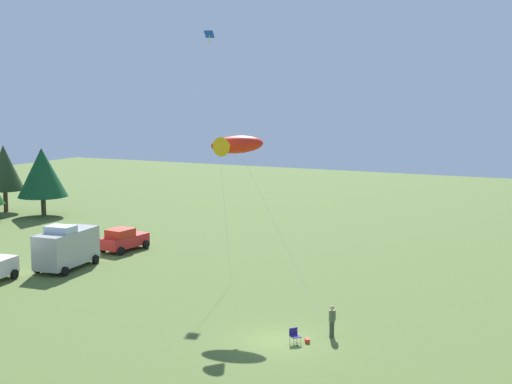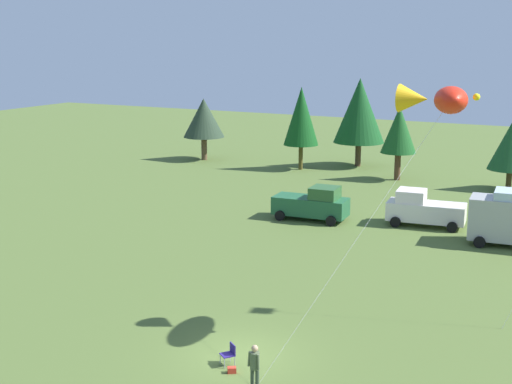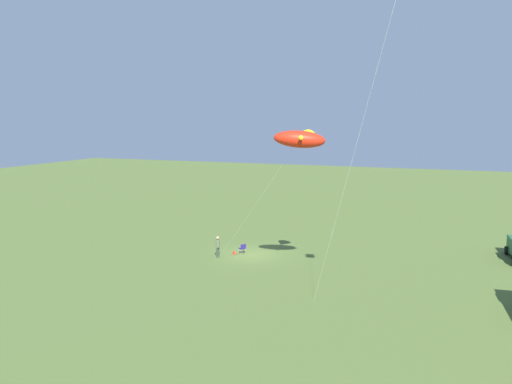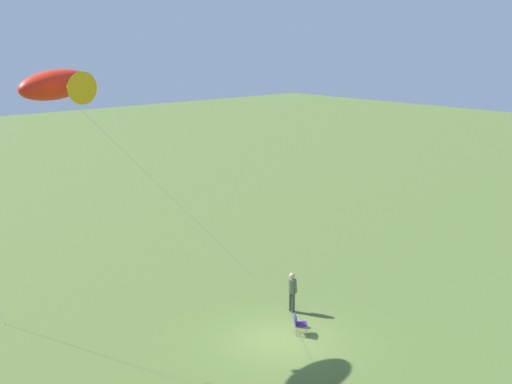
{
  "view_description": "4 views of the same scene",
  "coord_description": "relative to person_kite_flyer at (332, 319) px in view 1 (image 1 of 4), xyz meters",
  "views": [
    {
      "loc": [
        -32.99,
        -14.49,
        13.0
      ],
      "look_at": [
        2.2,
        2.43,
        7.51
      ],
      "focal_mm": 50.0,
      "sensor_mm": 36.0,
      "label": 1
    },
    {
      "loc": [
        12.35,
        -22.65,
        12.24
      ],
      "look_at": [
        0.64,
        0.09,
        6.6
      ],
      "focal_mm": 50.0,
      "sensor_mm": 36.0,
      "label": 2
    },
    {
      "loc": [
        37.03,
        14.55,
        11.03
      ],
      "look_at": [
        1.18,
        0.79,
        5.4
      ],
      "focal_mm": 35.0,
      "sensor_mm": 36.0,
      "label": 3
    },
    {
      "loc": [
        -18.41,
        17.91,
        11.71
      ],
      "look_at": [
        0.64,
        0.84,
        5.91
      ],
      "focal_mm": 50.0,
      "sensor_mm": 36.0,
      "label": 4
    }
  ],
  "objects": [
    {
      "name": "ground_plane",
      "position": [
        -1.8,
        2.26,
        -1.02
      ],
      "size": [
        160.0,
        160.0,
        0.0
      ],
      "primitive_type": "plane",
      "color": "#4E632D"
    },
    {
      "name": "person_kite_flyer",
      "position": [
        0.0,
        0.0,
        0.0
      ],
      "size": [
        0.54,
        0.4,
        1.74
      ],
      "rotation": [
        0.0,
        0.0,
        4.5
      ],
      "color": "#344432",
      "rests_on": "ground"
    },
    {
      "name": "backpack_on_grass",
      "position": [
        -1.4,
        0.86,
        -0.91
      ],
      "size": [
        0.39,
        0.36,
        0.22
      ],
      "primitive_type": "cube",
      "rotation": [
        0.0,
        0.0,
        3.72
      ],
      "color": "red",
      "rests_on": "ground"
    },
    {
      "name": "kite_diamond_blue",
      "position": [
        12.95,
        14.52,
        15.02
      ],
      "size": [
        6.89,
        5.65,
        17.61
      ],
      "color": "blue",
      "rests_on": "ground"
    },
    {
      "name": "car_red_sedan",
      "position": [
        12.39,
        22.58,
        -0.07
      ],
      "size": [
        4.38,
        2.61,
        1.89
      ],
      "rotation": [
        0.0,
        0.0,
        3.03
      ],
      "color": "red",
      "rests_on": "ground"
    },
    {
      "name": "kite_large_fish",
      "position": [
        4.16,
        7.99,
        8.74
      ],
      "size": [
        5.67,
        9.69,
        10.42
      ],
      "color": "red",
      "rests_on": "ground"
    },
    {
      "name": "van_motorhome_grey",
      "position": [
        5.63,
        22.79,
        0.62
      ],
      "size": [
        5.57,
        2.98,
        3.34
      ],
      "rotation": [
        0.0,
        0.0,
        3.23
      ],
      "color": "#A5A6A2",
      "rests_on": "ground"
    },
    {
      "name": "folding_chair",
      "position": [
        -1.8,
        1.41,
        -0.53
      ],
      "size": [
        0.67,
        0.67,
        0.82
      ],
      "rotation": [
        0.0,
        0.0,
        4.06
      ],
      "color": "navy",
      "rests_on": "ground"
    }
  ]
}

